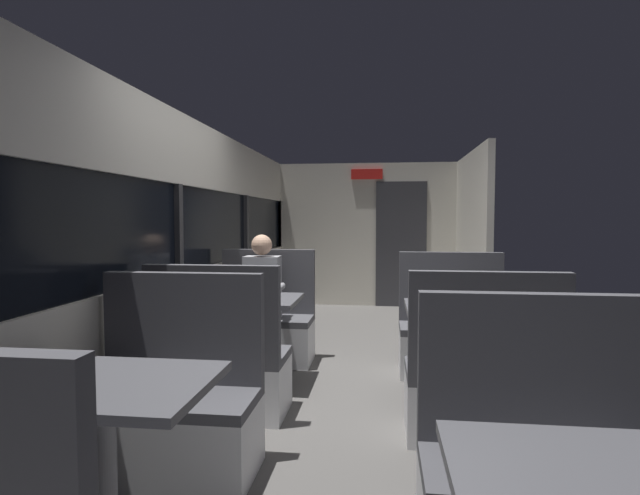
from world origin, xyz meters
The scene contains 14 objects.
ground_plane centered at (0.00, 0.00, -0.01)m, with size 3.30×9.20×0.02m, color #514F4C.
carriage_window_panel_left centered at (-1.45, 0.00, 1.11)m, with size 0.09×8.48×2.30m.
carriage_end_bulkhead centered at (0.06, 4.19, 1.14)m, with size 2.90×0.11×2.30m.
carriage_aisle_panel_right centered at (1.45, 3.00, 1.15)m, with size 0.08×2.40×2.30m, color beige.
dining_table_near_window centered at (-0.89, -2.09, 0.64)m, with size 0.90×0.70×0.74m.
bench_near_window_facing_entry centered at (-0.89, -1.39, 0.33)m, with size 0.95×0.50×1.10m.
dining_table_mid_window centered at (-0.89, 0.13, 0.64)m, with size 0.90×0.70×0.74m.
bench_mid_window_facing_end centered at (-0.89, -0.57, 0.33)m, with size 0.95×0.50×1.10m.
bench_mid_window_facing_entry centered at (-0.89, 0.83, 0.33)m, with size 0.95×0.50×1.10m.
bench_front_aisle_facing_entry centered at (0.89, -1.99, 0.33)m, with size 0.95×0.50×1.10m.
dining_table_rear_aisle centered at (0.89, -0.07, 0.64)m, with size 0.90×0.70×0.74m.
bench_rear_aisle_facing_end centered at (0.89, -0.77, 0.33)m, with size 0.95×0.50×1.10m.
bench_rear_aisle_facing_entry centered at (0.89, 0.63, 0.33)m, with size 0.95×0.50×1.10m.
seated_passenger centered at (-0.89, 0.76, 0.54)m, with size 0.47×0.55×1.26m.
Camera 1 is at (0.26, -4.04, 1.42)m, focal length 28.51 mm.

